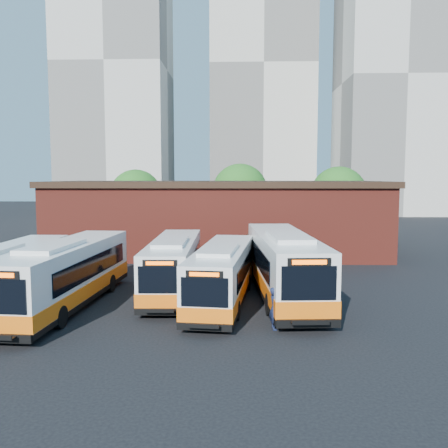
{
  "coord_description": "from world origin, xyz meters",
  "views": [
    {
      "loc": [
        1.65,
        -22.33,
        6.73
      ],
      "look_at": [
        0.84,
        7.2,
        3.82
      ],
      "focal_mm": 38.0,
      "sensor_mm": 36.0,
      "label": 1
    }
  ],
  "objects_px": {
    "bus_east": "(284,267)",
    "transit_worker": "(274,308)",
    "bus_midwest": "(174,267)",
    "bus_farwest": "(6,278)",
    "bus_mideast": "(223,276)",
    "bus_west": "(66,277)"
  },
  "relations": [
    {
      "from": "bus_east",
      "to": "bus_mideast",
      "type": "bearing_deg",
      "value": -161.66
    },
    {
      "from": "bus_east",
      "to": "transit_worker",
      "type": "xyz_separation_m",
      "value": [
        -0.98,
        -5.89,
        -0.75
      ]
    },
    {
      "from": "bus_mideast",
      "to": "transit_worker",
      "type": "bearing_deg",
      "value": -55.51
    },
    {
      "from": "bus_west",
      "to": "bus_midwest",
      "type": "distance_m",
      "value": 6.21
    },
    {
      "from": "bus_midwest",
      "to": "transit_worker",
      "type": "relative_size",
      "value": 6.34
    },
    {
      "from": "bus_west",
      "to": "bus_midwest",
      "type": "xyz_separation_m",
      "value": [
        5.15,
        3.47,
        -0.12
      ]
    },
    {
      "from": "transit_worker",
      "to": "bus_mideast",
      "type": "bearing_deg",
      "value": 19.23
    },
    {
      "from": "bus_mideast",
      "to": "bus_east",
      "type": "distance_m",
      "value": 3.68
    },
    {
      "from": "bus_farwest",
      "to": "transit_worker",
      "type": "xyz_separation_m",
      "value": [
        13.72,
        -3.39,
        -0.54
      ]
    },
    {
      "from": "bus_mideast",
      "to": "bus_east",
      "type": "relative_size",
      "value": 0.85
    },
    {
      "from": "bus_midwest",
      "to": "bus_farwest",
      "type": "bearing_deg",
      "value": -158.57
    },
    {
      "from": "bus_farwest",
      "to": "bus_west",
      "type": "xyz_separation_m",
      "value": [
        3.2,
        -0.0,
        0.11
      ]
    },
    {
      "from": "bus_farwest",
      "to": "bus_mideast",
      "type": "bearing_deg",
      "value": 6.17
    },
    {
      "from": "bus_east",
      "to": "bus_west",
      "type": "bearing_deg",
      "value": -171.47
    },
    {
      "from": "bus_midwest",
      "to": "bus_east",
      "type": "relative_size",
      "value": 0.87
    },
    {
      "from": "transit_worker",
      "to": "bus_midwest",
      "type": "bearing_deg",
      "value": 29.06
    },
    {
      "from": "bus_west",
      "to": "bus_east",
      "type": "distance_m",
      "value": 11.78
    },
    {
      "from": "bus_mideast",
      "to": "transit_worker",
      "type": "relative_size",
      "value": 6.25
    },
    {
      "from": "bus_east",
      "to": "transit_worker",
      "type": "height_order",
      "value": "bus_east"
    },
    {
      "from": "bus_farwest",
      "to": "bus_west",
      "type": "distance_m",
      "value": 3.2
    },
    {
      "from": "transit_worker",
      "to": "bus_east",
      "type": "bearing_deg",
      "value": -18.5
    },
    {
      "from": "bus_farwest",
      "to": "bus_mideast",
      "type": "relative_size",
      "value": 1.02
    }
  ]
}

